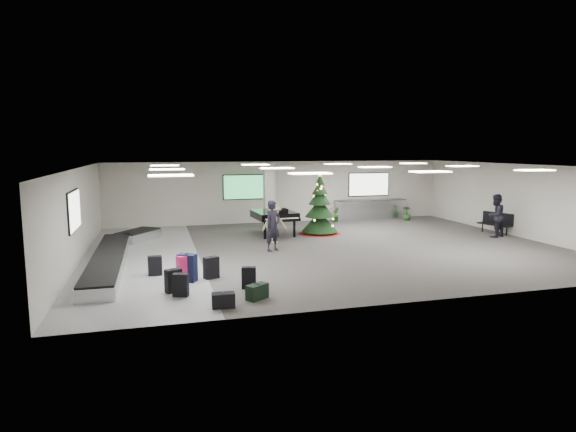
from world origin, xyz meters
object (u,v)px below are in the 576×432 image
object	(u,v)px
baggage_carousel	(116,254)
traveler_a	(273,226)
bench	(497,222)
pink_suitcase	(186,269)
potted_plant_left	(335,215)
potted_plant_right	(407,213)
service_counter	(371,209)
grand_piano	(275,215)
traveler_bench	(495,216)
traveler_b	(275,224)
christmas_tree	(320,213)

from	to	relation	value
baggage_carousel	traveler_a	world-z (taller)	traveler_a
baggage_carousel	bench	size ratio (longest dim) A/B	6.06
pink_suitcase	potted_plant_left	size ratio (longest dim) A/B	1.02
potted_plant_right	potted_plant_left	bearing A→B (deg)	173.65
pink_suitcase	potted_plant_left	distance (m)	12.82
service_counter	grand_piano	size ratio (longest dim) A/B	1.74
service_counter	grand_piano	xyz separation A→B (m)	(-6.32, -3.49, 0.36)
pink_suitcase	traveler_bench	xyz separation A→B (m)	(13.57, 3.73, 0.55)
baggage_carousel	grand_piano	distance (m)	7.32
service_counter	potted_plant_right	world-z (taller)	service_counter
traveler_bench	bench	bearing A→B (deg)	-152.18
traveler_b	pink_suitcase	bearing A→B (deg)	-123.87
grand_piano	potted_plant_left	distance (m)	5.06
traveler_bench	potted_plant_left	size ratio (longest dim) A/B	2.39
christmas_tree	traveler_a	xyz separation A→B (m)	(-2.94, -3.07, 0.00)
traveler_a	potted_plant_left	xyz separation A→B (m)	(4.91, 6.18, -0.57)
traveler_a	traveler_bench	size ratio (longest dim) A/B	1.02
christmas_tree	potted_plant_left	bearing A→B (deg)	57.70
grand_piano	bench	distance (m)	10.18
baggage_carousel	service_counter	xyz separation A→B (m)	(12.84, 6.73, 0.33)
baggage_carousel	pink_suitcase	distance (m)	4.11
service_counter	traveler_a	world-z (taller)	traveler_a
service_counter	traveler_a	xyz separation A→B (m)	(-7.17, -6.68, 0.42)
grand_piano	baggage_carousel	bearing A→B (deg)	-157.42
bench	potted_plant_left	size ratio (longest dim) A/B	2.02
service_counter	traveler_b	world-z (taller)	traveler_b
service_counter	christmas_tree	size ratio (longest dim) A/B	1.44
traveler_a	traveler_b	world-z (taller)	traveler_a
pink_suitcase	traveler_b	size ratio (longest dim) A/B	0.50
baggage_carousel	traveler_bench	world-z (taller)	traveler_bench
christmas_tree	bench	bearing A→B (deg)	-15.21
baggage_carousel	service_counter	bearing A→B (deg)	27.67
pink_suitcase	bench	size ratio (longest dim) A/B	0.50
baggage_carousel	potted_plant_left	xyz separation A→B (m)	(10.58, 6.24, 0.18)
baggage_carousel	traveler_bench	distance (m)	15.79
christmas_tree	traveler_bench	world-z (taller)	christmas_tree
traveler_a	traveler_b	distance (m)	1.50
grand_piano	potted_plant_right	distance (m)	8.43
baggage_carousel	traveler_b	bearing A→B (deg)	13.72
traveler_a	traveler_bench	world-z (taller)	traveler_a
traveler_bench	potted_plant_right	world-z (taller)	traveler_bench
pink_suitcase	christmas_tree	size ratio (longest dim) A/B	0.29
traveler_a	potted_plant_left	distance (m)	7.92
service_counter	grand_piano	world-z (taller)	grand_piano
pink_suitcase	traveler_bench	distance (m)	14.09
potted_plant_left	service_counter	bearing A→B (deg)	12.40
traveler_bench	christmas_tree	bearing A→B (deg)	-41.14
baggage_carousel	christmas_tree	size ratio (longest dim) A/B	3.44
traveler_a	pink_suitcase	bearing A→B (deg)	-165.22
traveler_a	traveler_bench	distance (m)	10.11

